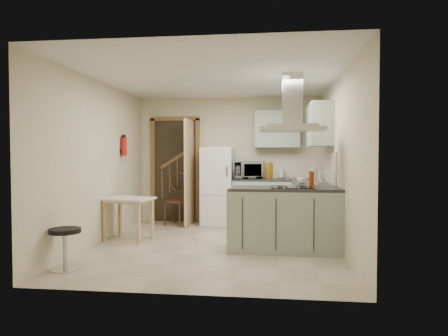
# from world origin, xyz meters

# --- Properties ---
(floor) EXTENTS (4.20, 4.20, 0.00)m
(floor) POSITION_xyz_m (0.00, 0.00, 0.00)
(floor) COLOR tan
(floor) RESTS_ON ground
(ceiling) EXTENTS (4.20, 4.20, 0.00)m
(ceiling) POSITION_xyz_m (0.00, 0.00, 2.50)
(ceiling) COLOR silver
(ceiling) RESTS_ON back_wall
(back_wall) EXTENTS (3.60, 0.00, 3.60)m
(back_wall) POSITION_xyz_m (0.00, 2.10, 1.25)
(back_wall) COLOR beige
(back_wall) RESTS_ON floor
(left_wall) EXTENTS (0.00, 4.20, 4.20)m
(left_wall) POSITION_xyz_m (-1.80, 0.00, 1.25)
(left_wall) COLOR beige
(left_wall) RESTS_ON floor
(right_wall) EXTENTS (0.00, 4.20, 4.20)m
(right_wall) POSITION_xyz_m (1.80, 0.00, 1.25)
(right_wall) COLOR beige
(right_wall) RESTS_ON floor
(doorway) EXTENTS (1.10, 0.12, 2.10)m
(doorway) POSITION_xyz_m (-1.10, 2.07, 1.05)
(doorway) COLOR brown
(doorway) RESTS_ON floor
(fridge) EXTENTS (0.60, 0.60, 1.50)m
(fridge) POSITION_xyz_m (-0.20, 1.80, 0.75)
(fridge) COLOR white
(fridge) RESTS_ON floor
(counter_back) EXTENTS (1.08, 0.60, 0.90)m
(counter_back) POSITION_xyz_m (0.66, 1.80, 0.45)
(counter_back) COLOR #9EB2A0
(counter_back) RESTS_ON floor
(counter_right) EXTENTS (0.60, 1.95, 0.90)m
(counter_right) POSITION_xyz_m (1.50, 1.12, 0.45)
(counter_right) COLOR #9EB2A0
(counter_right) RESTS_ON floor
(splashback) EXTENTS (1.68, 0.02, 0.50)m
(splashback) POSITION_xyz_m (0.96, 2.09, 1.15)
(splashback) COLOR beige
(splashback) RESTS_ON counter_back
(wall_cabinet_back) EXTENTS (0.85, 0.35, 0.70)m
(wall_cabinet_back) POSITION_xyz_m (0.95, 1.93, 1.85)
(wall_cabinet_back) COLOR #9EB2A0
(wall_cabinet_back) RESTS_ON back_wall
(wall_cabinet_right) EXTENTS (0.35, 0.90, 0.70)m
(wall_cabinet_right) POSITION_xyz_m (1.62, 0.85, 1.85)
(wall_cabinet_right) COLOR #9EB2A0
(wall_cabinet_right) RESTS_ON right_wall
(peninsula) EXTENTS (1.55, 0.65, 0.90)m
(peninsula) POSITION_xyz_m (1.02, -0.18, 0.45)
(peninsula) COLOR #9EB2A0
(peninsula) RESTS_ON floor
(hob) EXTENTS (0.58, 0.50, 0.01)m
(hob) POSITION_xyz_m (1.12, -0.18, 0.91)
(hob) COLOR black
(hob) RESTS_ON peninsula
(extractor_hood) EXTENTS (0.90, 0.55, 0.10)m
(extractor_hood) POSITION_xyz_m (1.12, -0.18, 1.72)
(extractor_hood) COLOR silver
(extractor_hood) RESTS_ON ceiling
(sink) EXTENTS (0.45, 0.40, 0.01)m
(sink) POSITION_xyz_m (1.50, 0.95, 0.91)
(sink) COLOR silver
(sink) RESTS_ON counter_right
(fire_extinguisher) EXTENTS (0.10, 0.10, 0.32)m
(fire_extinguisher) POSITION_xyz_m (-1.74, 0.90, 1.50)
(fire_extinguisher) COLOR #B2140F
(fire_extinguisher) RESTS_ON left_wall
(drop_leaf_table) EXTENTS (0.81, 0.67, 0.68)m
(drop_leaf_table) POSITION_xyz_m (-1.42, 0.24, 0.34)
(drop_leaf_table) COLOR tan
(drop_leaf_table) RESTS_ON floor
(bentwood_chair) EXTENTS (0.53, 0.53, 0.93)m
(bentwood_chair) POSITION_xyz_m (-0.96, 1.61, 0.46)
(bentwood_chair) COLOR #4B3119
(bentwood_chair) RESTS_ON floor
(stool) EXTENTS (0.42, 0.42, 0.50)m
(stool) POSITION_xyz_m (-1.60, -1.42, 0.25)
(stool) COLOR black
(stool) RESTS_ON floor
(microwave) EXTENTS (0.70, 0.60, 0.33)m
(microwave) POSITION_xyz_m (0.36, 1.76, 1.06)
(microwave) COLOR black
(microwave) RESTS_ON counter_back
(kettle) EXTENTS (0.18, 0.18, 0.20)m
(kettle) POSITION_xyz_m (1.03, 1.92, 1.00)
(kettle) COLOR silver
(kettle) RESTS_ON counter_back
(cereal_box) EXTENTS (0.16, 0.22, 0.31)m
(cereal_box) POSITION_xyz_m (0.79, 1.98, 1.05)
(cereal_box) COLOR orange
(cereal_box) RESTS_ON counter_back
(soap_bottle) EXTENTS (0.09, 0.09, 0.19)m
(soap_bottle) POSITION_xyz_m (1.70, 1.43, 1.00)
(soap_bottle) COLOR #ACADB8
(soap_bottle) RESTS_ON counter_right
(paper_towel) EXTENTS (0.14, 0.14, 0.27)m
(paper_towel) POSITION_xyz_m (1.49, 0.32, 1.03)
(paper_towel) COLOR silver
(paper_towel) RESTS_ON counter_right
(cup) EXTENTS (0.15, 0.15, 0.10)m
(cup) POSITION_xyz_m (1.31, 0.48, 0.95)
(cup) COLOR silver
(cup) RESTS_ON counter_right
(red_bottle) EXTENTS (0.10, 0.10, 0.22)m
(red_bottle) POSITION_xyz_m (1.42, 0.10, 1.01)
(red_bottle) COLOR #BE3510
(red_bottle) RESTS_ON peninsula
(book) EXTENTS (0.24, 0.26, 0.09)m
(book) POSITION_xyz_m (-1.53, 0.27, 0.72)
(book) COLOR #8D2F3F
(book) RESTS_ON drop_leaf_table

